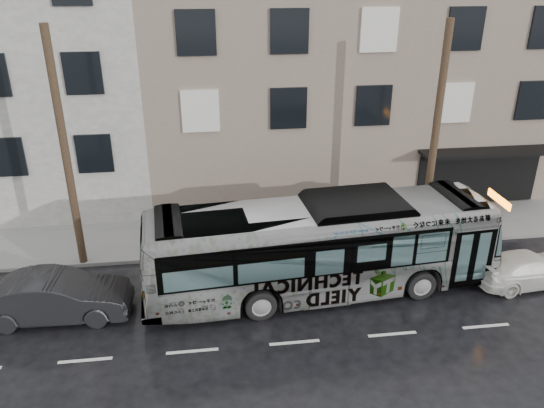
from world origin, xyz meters
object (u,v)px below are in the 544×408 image
(white_sedan, at_px, (528,269))
(bus, at_px, (321,247))
(utility_pole_front, at_px, (435,139))
(dark_sedan, at_px, (56,297))
(sign_post, at_px, (450,213))
(utility_pole_rear, at_px, (66,154))

(white_sedan, bearing_deg, bus, 79.55)
(utility_pole_front, xyz_separation_m, bus, (-5.09, -2.93, -2.89))
(white_sedan, distance_m, dark_sedan, 16.82)
(sign_post, relative_size, bus, 0.19)
(utility_pole_rear, height_order, sign_post, utility_pole_rear)
(utility_pole_rear, height_order, white_sedan, utility_pole_rear)
(bus, relative_size, white_sedan, 3.00)
(utility_pole_rear, relative_size, white_sedan, 2.14)
(utility_pole_front, height_order, dark_sedan, utility_pole_front)
(white_sedan, bearing_deg, utility_pole_front, 31.05)
(sign_post, relative_size, dark_sedan, 0.50)
(utility_pole_front, xyz_separation_m, utility_pole_rear, (-14.00, 0.00, 0.00))
(utility_pole_front, height_order, white_sedan, utility_pole_front)
(bus, relative_size, dark_sedan, 2.61)
(sign_post, height_order, bus, bus)
(utility_pole_rear, bearing_deg, white_sedan, -11.86)
(dark_sedan, bearing_deg, utility_pole_front, -75.16)
(sign_post, height_order, dark_sedan, sign_post)
(utility_pole_rear, distance_m, sign_post, 15.46)
(sign_post, distance_m, bus, 6.86)
(utility_pole_front, bearing_deg, bus, -150.12)
(utility_pole_front, distance_m, dark_sedan, 15.07)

